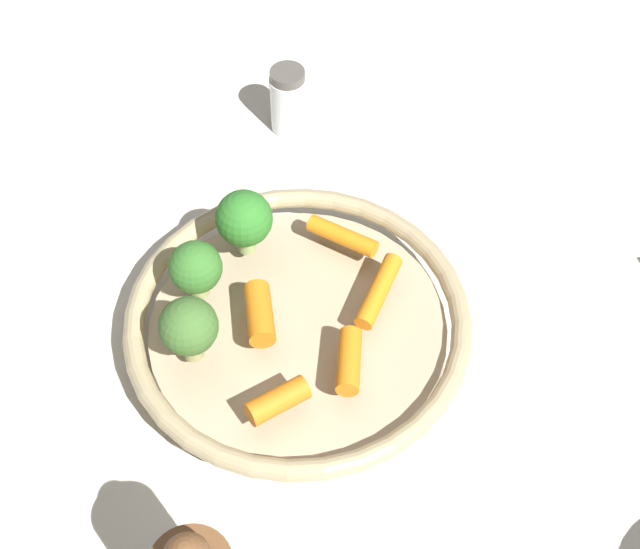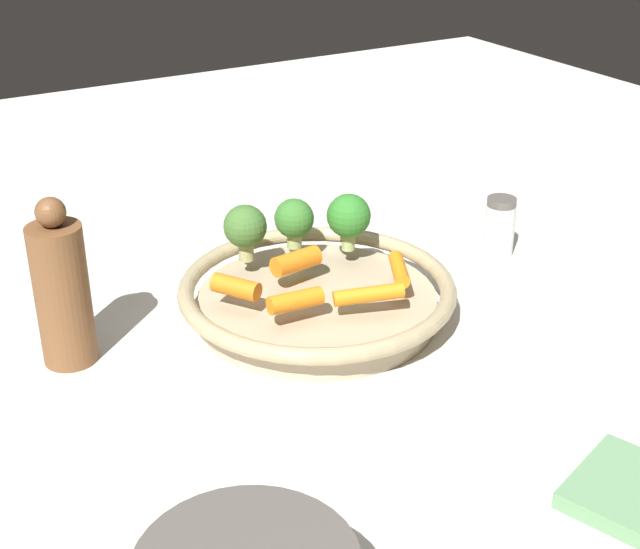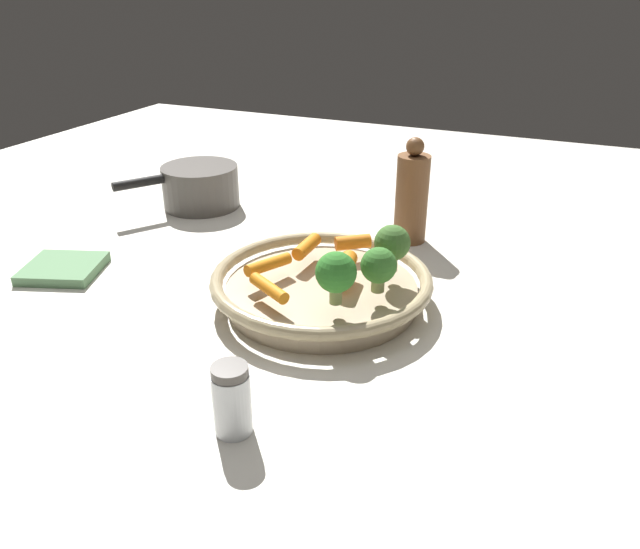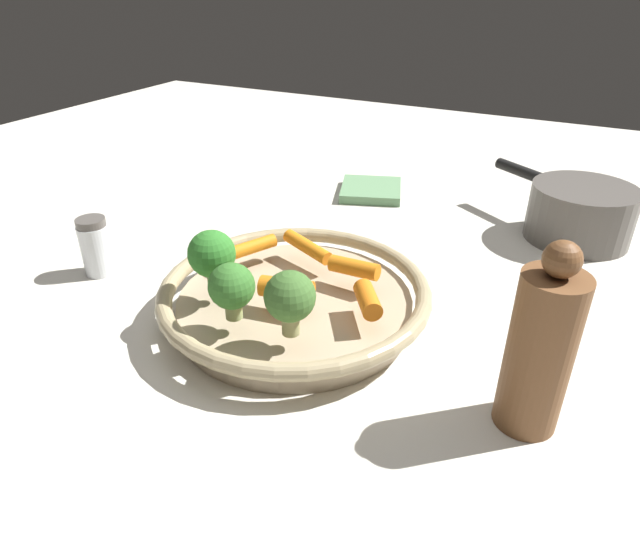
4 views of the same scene
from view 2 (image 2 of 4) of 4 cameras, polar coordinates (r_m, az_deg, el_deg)
ground_plane at (r=0.93m, az=-0.18°, el=-2.71°), size 2.01×2.01×0.00m
serving_bowl at (r=0.92m, az=-0.19°, el=-1.46°), size 0.28×0.28×0.04m
baby_carrot_near_rim at (r=0.91m, az=5.05°, el=0.34°), size 0.06×0.04×0.02m
baby_carrot_right at (r=0.86m, az=3.12°, el=-1.28°), size 0.04×0.07×0.02m
baby_carrot_back at (r=0.85m, az=-1.57°, el=-1.67°), size 0.02×0.06×0.02m
baby_carrot_center at (r=0.92m, az=-1.53°, el=0.85°), size 0.03×0.06×0.02m
baby_carrot_left at (r=0.87m, az=-5.37°, el=-0.80°), size 0.05×0.04×0.02m
broccoli_floret_mid at (r=0.96m, az=1.84°, el=3.70°), size 0.05×0.05×0.06m
broccoli_floret_edge at (r=0.96m, az=-1.66°, el=3.52°), size 0.04×0.04×0.06m
broccoli_floret_small at (r=0.94m, az=-4.78°, el=2.99°), size 0.05×0.05×0.06m
salt_shaker at (r=1.07m, az=11.34°, el=2.99°), size 0.04×0.04×0.07m
pepper_mill at (r=0.85m, az=-16.10°, el=-1.01°), size 0.05×0.05×0.16m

